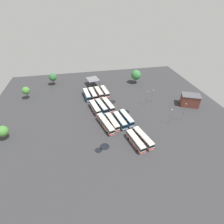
{
  "coord_description": "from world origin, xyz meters",
  "views": [
    {
      "loc": [
        69.8,
        -12.83,
        51.11
      ],
      "look_at": [
        -0.87,
        1.17,
        1.55
      ],
      "focal_mm": 27.49,
      "sensor_mm": 36.0,
      "label": 1
    }
  ],
  "objects_px": {
    "bus_row3_slot2": "(136,141)",
    "tree_south_edge": "(3,131)",
    "depot_building": "(190,100)",
    "bus_row2_slot3": "(126,118)",
    "lamp_post_far_corner": "(171,116)",
    "lamp_post_by_building": "(153,95)",
    "tree_north_edge": "(136,75)",
    "lamp_post_mid_lot": "(184,112)",
    "tree_northwest": "(53,77)",
    "bus_row1_slot0": "(95,108)",
    "bus_row0_slot3": "(105,92)",
    "tree_west_edge": "(26,91)",
    "bus_row0_slot1": "(93,94)",
    "bus_row1_slot1": "(101,106)",
    "bus_row2_slot0": "(105,124)",
    "maintenance_shelter": "(93,79)",
    "bus_row2_slot1": "(112,122)",
    "bus_row0_slot2": "(99,92)",
    "lamp_post_near_entrance": "(147,98)",
    "bus_row2_slot2": "(120,120)",
    "bus_row3_slot3": "(143,138)",
    "bus_row1_slot2": "(108,105)",
    "bus_row0_slot0": "(87,95)"
  },
  "relations": [
    {
      "from": "bus_row3_slot3",
      "to": "tree_south_edge",
      "type": "relative_size",
      "value": 1.92
    },
    {
      "from": "bus_row1_slot0",
      "to": "bus_row3_slot2",
      "type": "relative_size",
      "value": 1.01
    },
    {
      "from": "tree_north_edge",
      "to": "bus_row1_slot2",
      "type": "bearing_deg",
      "value": -41.36
    },
    {
      "from": "depot_building",
      "to": "bus_row1_slot0",
      "type": "bearing_deg",
      "value": -95.16
    },
    {
      "from": "bus_row2_slot0",
      "to": "tree_north_edge",
      "type": "bearing_deg",
      "value": 146.92
    },
    {
      "from": "bus_row2_slot0",
      "to": "lamp_post_near_entrance",
      "type": "relative_size",
      "value": 1.7
    },
    {
      "from": "lamp_post_mid_lot",
      "to": "tree_northwest",
      "type": "height_order",
      "value": "lamp_post_mid_lot"
    },
    {
      "from": "bus_row0_slot2",
      "to": "bus_row3_slot3",
      "type": "distance_m",
      "value": 45.15
    },
    {
      "from": "lamp_post_far_corner",
      "to": "tree_northwest",
      "type": "xyz_separation_m",
      "value": [
        -55.19,
        -57.13,
        0.9
      ]
    },
    {
      "from": "tree_north_edge",
      "to": "bus_row0_slot2",
      "type": "bearing_deg",
      "value": -65.12
    },
    {
      "from": "bus_row2_slot1",
      "to": "lamp_post_by_building",
      "type": "distance_m",
      "value": 31.37
    },
    {
      "from": "bus_row0_slot0",
      "to": "bus_row1_slot1",
      "type": "xyz_separation_m",
      "value": [
        14.16,
        6.65,
        0.0
      ]
    },
    {
      "from": "bus_row0_slot2",
      "to": "lamp_post_by_building",
      "type": "xyz_separation_m",
      "value": [
        13.58,
        28.81,
        2.29
      ]
    },
    {
      "from": "bus_row1_slot1",
      "to": "lamp_post_mid_lot",
      "type": "relative_size",
      "value": 1.29
    },
    {
      "from": "depot_building",
      "to": "bus_row2_slot3",
      "type": "bearing_deg",
      "value": -78.85
    },
    {
      "from": "bus_row3_slot2",
      "to": "tree_south_edge",
      "type": "relative_size",
      "value": 1.86
    },
    {
      "from": "tree_north_edge",
      "to": "tree_northwest",
      "type": "relative_size",
      "value": 1.15
    },
    {
      "from": "bus_row2_slot3",
      "to": "tree_south_edge",
      "type": "height_order",
      "value": "tree_south_edge"
    },
    {
      "from": "bus_row0_slot0",
      "to": "bus_row2_slot3",
      "type": "distance_m",
      "value": 31.89
    },
    {
      "from": "bus_row0_slot1",
      "to": "bus_row2_slot3",
      "type": "relative_size",
      "value": 1.03
    },
    {
      "from": "bus_row1_slot2",
      "to": "bus_row3_slot2",
      "type": "distance_m",
      "value": 30.19
    },
    {
      "from": "lamp_post_mid_lot",
      "to": "tree_north_edge",
      "type": "height_order",
      "value": "lamp_post_mid_lot"
    },
    {
      "from": "bus_row2_slot3",
      "to": "tree_south_edge",
      "type": "distance_m",
      "value": 54.0
    },
    {
      "from": "bus_row0_slot1",
      "to": "bus_row3_slot3",
      "type": "relative_size",
      "value": 0.98
    },
    {
      "from": "lamp_post_near_entrance",
      "to": "bus_row2_slot2",
      "type": "bearing_deg",
      "value": -53.89
    },
    {
      "from": "bus_row0_slot3",
      "to": "tree_west_edge",
      "type": "relative_size",
      "value": 1.58
    },
    {
      "from": "bus_row2_slot0",
      "to": "tree_north_edge",
      "type": "distance_m",
      "value": 52.1
    },
    {
      "from": "bus_row2_slot0",
      "to": "maintenance_shelter",
      "type": "height_order",
      "value": "maintenance_shelter"
    },
    {
      "from": "bus_row2_slot0",
      "to": "maintenance_shelter",
      "type": "distance_m",
      "value": 46.14
    },
    {
      "from": "bus_row2_slot3",
      "to": "tree_north_edge",
      "type": "distance_m",
      "value": 44.98
    },
    {
      "from": "bus_row1_slot2",
      "to": "depot_building",
      "type": "distance_m",
      "value": 45.09
    },
    {
      "from": "bus_row0_slot3",
      "to": "lamp_post_near_entrance",
      "type": "distance_m",
      "value": 26.72
    },
    {
      "from": "tree_northwest",
      "to": "lamp_post_by_building",
      "type": "bearing_deg",
      "value": 59.01
    },
    {
      "from": "bus_row0_slot3",
      "to": "bus_row2_slot3",
      "type": "height_order",
      "value": "same"
    },
    {
      "from": "bus_row0_slot1",
      "to": "bus_row1_slot1",
      "type": "distance_m",
      "value": 15.17
    },
    {
      "from": "bus_row1_slot1",
      "to": "bus_row3_slot3",
      "type": "height_order",
      "value": "same"
    },
    {
      "from": "bus_row3_slot2",
      "to": "tree_northwest",
      "type": "relative_size",
      "value": 1.51
    },
    {
      "from": "lamp_post_far_corner",
      "to": "lamp_post_by_building",
      "type": "bearing_deg",
      "value": -179.46
    },
    {
      "from": "bus_row3_slot2",
      "to": "tree_south_edge",
      "type": "distance_m",
      "value": 55.25
    },
    {
      "from": "bus_row3_slot2",
      "to": "tree_northwest",
      "type": "bearing_deg",
      "value": -150.23
    },
    {
      "from": "bus_row1_slot0",
      "to": "lamp_post_by_building",
      "type": "bearing_deg",
      "value": 94.75
    },
    {
      "from": "lamp_post_by_building",
      "to": "tree_north_edge",
      "type": "distance_m",
      "value": 26.34
    },
    {
      "from": "bus_row0_slot2",
      "to": "bus_row1_slot2",
      "type": "distance_m",
      "value": 15.21
    },
    {
      "from": "lamp_post_far_corner",
      "to": "tree_south_edge",
      "type": "distance_m",
      "value": 73.4
    },
    {
      "from": "bus_row2_slot2",
      "to": "lamp_post_mid_lot",
      "type": "bearing_deg",
      "value": 83.18
    },
    {
      "from": "bus_row0_slot2",
      "to": "bus_row2_slot2",
      "type": "distance_m",
      "value": 30.34
    },
    {
      "from": "bus_row0_slot3",
      "to": "bus_row1_slot2",
      "type": "xyz_separation_m",
      "value": [
        15.35,
        -0.71,
        0.0
      ]
    },
    {
      "from": "bus_row0_slot3",
      "to": "bus_row3_slot2",
      "type": "bearing_deg",
      "value": 6.83
    },
    {
      "from": "tree_south_edge",
      "to": "maintenance_shelter",
      "type": "bearing_deg",
      "value": 137.23
    },
    {
      "from": "bus_row1_slot2",
      "to": "bus_row1_slot1",
      "type": "bearing_deg",
      "value": -77.95
    }
  ]
}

